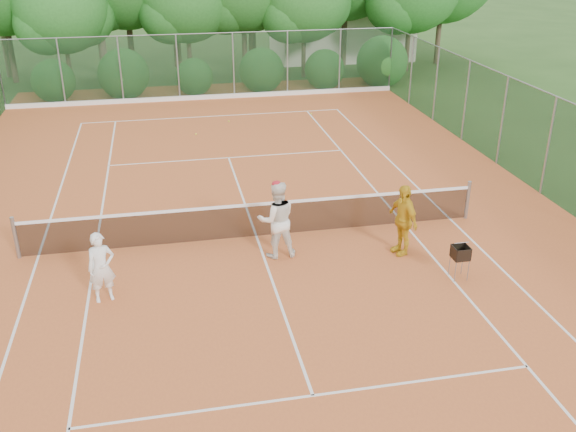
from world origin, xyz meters
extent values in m
plane|color=#294B1B|center=(0.00, 0.00, 0.00)|extent=(120.00, 120.00, 0.00)
cube|color=#C8622E|center=(0.00, 0.00, 0.01)|extent=(18.00, 36.00, 0.02)
cube|color=beige|center=(9.00, 24.00, 1.50)|extent=(8.00, 5.00, 3.00)
cylinder|color=gray|center=(-5.94, 0.00, 0.57)|extent=(0.10, 0.10, 1.10)
cylinder|color=gray|center=(5.94, 0.00, 0.57)|extent=(0.10, 0.10, 1.10)
cube|color=black|center=(0.00, 0.00, 0.48)|extent=(11.87, 0.03, 0.86)
cube|color=white|center=(0.00, 0.00, 0.95)|extent=(11.87, 0.04, 0.07)
imported|color=white|center=(-3.73, -2.42, 0.82)|extent=(0.66, 0.52, 1.60)
imported|color=white|center=(0.34, -1.13, 1.00)|extent=(0.97, 0.77, 1.96)
ellipsoid|color=#B31722|center=(0.34, -1.13, 1.94)|extent=(0.22, 0.22, 0.14)
imported|color=gold|center=(3.41, -1.60, 0.93)|extent=(0.69, 1.14, 1.82)
cylinder|color=gray|center=(4.11, -3.23, 0.28)|extent=(0.02, 0.02, 0.52)
cylinder|color=gray|center=(4.43, -2.91, 0.28)|extent=(0.02, 0.02, 0.52)
cube|color=black|center=(4.27, -3.07, 0.69)|extent=(0.36, 0.36, 0.30)
sphere|color=yellow|center=(-0.94, 9.34, 0.05)|extent=(0.07, 0.07, 0.07)
sphere|color=#CEDC33|center=(0.53, 10.87, 0.05)|extent=(0.07, 0.07, 0.07)
sphere|color=gold|center=(4.17, 11.31, 0.05)|extent=(0.07, 0.07, 0.07)
cube|color=white|center=(0.00, 11.88, 0.02)|extent=(11.03, 0.06, 0.01)
cube|color=white|center=(-5.49, 0.00, 0.02)|extent=(0.06, 23.77, 0.01)
cube|color=white|center=(5.49, 0.00, 0.02)|extent=(0.06, 23.77, 0.01)
cube|color=white|center=(-4.11, 0.00, 0.02)|extent=(0.06, 23.77, 0.01)
cube|color=white|center=(4.11, 0.00, 0.02)|extent=(0.06, 23.77, 0.01)
cube|color=white|center=(0.00, 6.40, 0.02)|extent=(8.23, 0.06, 0.01)
cube|color=white|center=(0.00, -6.40, 0.02)|extent=(8.23, 0.06, 0.01)
cube|color=white|center=(0.00, 0.00, 0.02)|extent=(0.06, 12.80, 0.01)
cube|color=#19381E|center=(0.00, 15.00, 1.52)|extent=(18.00, 0.02, 3.00)
cylinder|color=gray|center=(-9.00, 15.00, 1.52)|extent=(0.07, 0.07, 3.00)
cylinder|color=gray|center=(9.00, 15.00, 1.52)|extent=(0.07, 0.07, 3.00)
cylinder|color=gray|center=(-9.00, 15.00, 1.52)|extent=(0.07, 0.07, 3.00)
cylinder|color=gray|center=(9.00, 15.00, 1.52)|extent=(0.07, 0.07, 3.00)
cylinder|color=brown|center=(-9.50, 20.50, 2.20)|extent=(0.30, 0.30, 4.40)
cylinder|color=brown|center=(-6.50, 18.50, 1.60)|extent=(0.22, 0.22, 3.20)
sphere|color=#246220|center=(-6.50, 18.50, 3.97)|extent=(4.48, 4.48, 4.48)
cylinder|color=brown|center=(-3.50, 21.00, 2.25)|extent=(0.31, 0.31, 4.50)
cylinder|color=brown|center=(-0.50, 19.50, 1.75)|extent=(0.24, 0.24, 3.50)
cylinder|color=brown|center=(2.50, 20.00, 2.05)|extent=(0.28, 0.28, 4.10)
cylinder|color=brown|center=(5.50, 18.80, 1.70)|extent=(0.23, 0.23, 3.40)
cylinder|color=brown|center=(8.50, 21.50, 2.33)|extent=(0.32, 0.32, 4.65)
cylinder|color=brown|center=(11.50, 19.20, 1.90)|extent=(0.26, 0.26, 3.80)
cylinder|color=brown|center=(14.00, 20.80, 2.12)|extent=(0.29, 0.29, 4.25)
camera|label=1|loc=(-2.19, -15.03, 7.54)|focal=40.00mm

